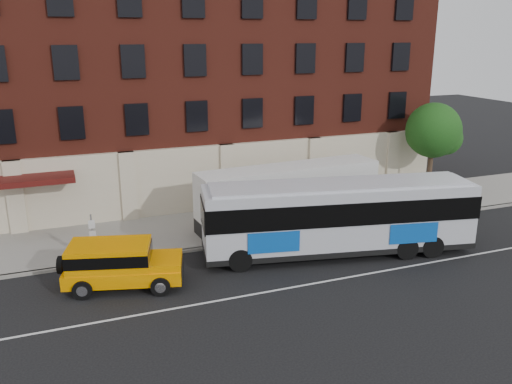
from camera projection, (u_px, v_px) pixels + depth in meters
name	position (u px, v px, depth m)	size (l,w,h in m)	color
ground	(312.00, 290.00, 23.00)	(120.00, 120.00, 0.00)	black
sidewalk	(242.00, 222.00, 31.04)	(60.00, 6.00, 0.15)	gray
kerb	(261.00, 240.00, 28.35)	(60.00, 0.25, 0.15)	gray
lane_line	(307.00, 285.00, 23.45)	(60.00, 0.12, 0.01)	silver
building	(202.00, 80.00, 35.99)	(30.00, 12.10, 15.00)	maroon
sign_pole	(93.00, 236.00, 25.18)	(0.30, 0.20, 2.50)	gray
street_tree	(434.00, 132.00, 34.88)	(3.60, 3.60, 6.20)	#322619
city_bus	(339.00, 215.00, 26.27)	(13.71, 5.40, 3.67)	#B9BBC4
yellow_suv	(118.00, 262.00, 22.98)	(5.41, 3.29, 2.01)	#FB9400
shipping_container	(289.00, 197.00, 30.10)	(10.77, 2.99, 3.55)	black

